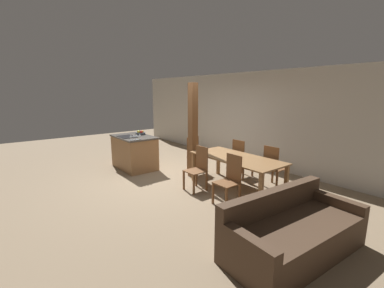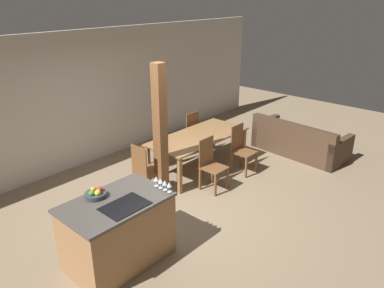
{
  "view_description": "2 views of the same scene",
  "coord_description": "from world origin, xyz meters",
  "px_view_note": "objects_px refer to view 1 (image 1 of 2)",
  "views": [
    {
      "loc": [
        5.14,
        -3.35,
        2.12
      ],
      "look_at": [
        0.6,
        0.2,
        0.95
      ],
      "focal_mm": 24.0,
      "sensor_mm": 36.0,
      "label": 1
    },
    {
      "loc": [
        -3.79,
        -3.74,
        3.35
      ],
      "look_at": [
        0.6,
        0.2,
        0.95
      ],
      "focal_mm": 35.0,
      "sensor_mm": 36.0,
      "label": 2
    }
  ],
  "objects_px": {
    "dining_table": "(236,161)",
    "couch": "(293,233)",
    "dining_chair_near_right": "(230,179)",
    "kitchen_island": "(134,152)",
    "timber_post": "(193,131)",
    "wine_glass_middle": "(134,136)",
    "wine_glass_end": "(140,135)",
    "dining_chair_far_left": "(241,158)",
    "wine_glass_near": "(131,136)",
    "dining_chair_head_end": "(195,155)",
    "dining_chair_far_right": "(273,166)",
    "wine_glass_far": "(137,135)",
    "dining_chair_near_left": "(198,168)",
    "fruit_bowl": "(140,133)"
  },
  "relations": [
    {
      "from": "kitchen_island",
      "to": "dining_chair_head_end",
      "type": "distance_m",
      "value": 1.77
    },
    {
      "from": "wine_glass_far",
      "to": "dining_chair_far_right",
      "type": "distance_m",
      "value": 3.4
    },
    {
      "from": "dining_chair_near_right",
      "to": "kitchen_island",
      "type": "bearing_deg",
      "value": -173.52
    },
    {
      "from": "dining_chair_near_right",
      "to": "dining_chair_far_right",
      "type": "relative_size",
      "value": 1.0
    },
    {
      "from": "dining_chair_head_end",
      "to": "couch",
      "type": "relative_size",
      "value": 0.46
    },
    {
      "from": "wine_glass_near",
      "to": "kitchen_island",
      "type": "bearing_deg",
      "value": 149.11
    },
    {
      "from": "dining_chair_far_right",
      "to": "dining_chair_far_left",
      "type": "bearing_deg",
      "value": 0.0
    },
    {
      "from": "kitchen_island",
      "to": "wine_glass_near",
      "type": "distance_m",
      "value": 0.9
    },
    {
      "from": "dining_chair_far_left",
      "to": "dining_chair_head_end",
      "type": "height_order",
      "value": "same"
    },
    {
      "from": "wine_glass_far",
      "to": "dining_chair_near_left",
      "type": "bearing_deg",
      "value": 17.93
    },
    {
      "from": "wine_glass_far",
      "to": "dining_table",
      "type": "distance_m",
      "value": 2.61
    },
    {
      "from": "wine_glass_end",
      "to": "dining_table",
      "type": "xyz_separation_m",
      "value": [
        2.24,
        1.19,
        -0.39
      ]
    },
    {
      "from": "wine_glass_middle",
      "to": "couch",
      "type": "bearing_deg",
      "value": 2.61
    },
    {
      "from": "timber_post",
      "to": "wine_glass_near",
      "type": "bearing_deg",
      "value": -129.55
    },
    {
      "from": "dining_chair_far_left",
      "to": "couch",
      "type": "bearing_deg",
      "value": 143.92
    },
    {
      "from": "wine_glass_end",
      "to": "couch",
      "type": "distance_m",
      "value": 4.38
    },
    {
      "from": "wine_glass_middle",
      "to": "wine_glass_end",
      "type": "relative_size",
      "value": 1.0
    },
    {
      "from": "kitchen_island",
      "to": "dining_chair_near_right",
      "type": "height_order",
      "value": "dining_chair_near_right"
    },
    {
      "from": "dining_chair_far_right",
      "to": "couch",
      "type": "xyz_separation_m",
      "value": [
        1.6,
        -1.86,
        -0.22
      ]
    },
    {
      "from": "wine_glass_far",
      "to": "wine_glass_end",
      "type": "xyz_separation_m",
      "value": [
        0.0,
        0.08,
        0.0
      ]
    },
    {
      "from": "couch",
      "to": "dining_chair_far_right",
      "type": "bearing_deg",
      "value": 44.97
    },
    {
      "from": "kitchen_island",
      "to": "dining_chair_far_right",
      "type": "bearing_deg",
      "value": 28.16
    },
    {
      "from": "wine_glass_end",
      "to": "dining_chair_far_left",
      "type": "xyz_separation_m",
      "value": [
        1.77,
        1.89,
        -0.54
      ]
    },
    {
      "from": "wine_glass_middle",
      "to": "wine_glass_far",
      "type": "bearing_deg",
      "value": 90.0
    },
    {
      "from": "fruit_bowl",
      "to": "dining_chair_head_end",
      "type": "xyz_separation_m",
      "value": [
        1.51,
        0.81,
        -0.48
      ]
    },
    {
      "from": "dining_chair_near_left",
      "to": "timber_post",
      "type": "relative_size",
      "value": 0.41
    },
    {
      "from": "wine_glass_near",
      "to": "wine_glass_end",
      "type": "distance_m",
      "value": 0.25
    },
    {
      "from": "dining_chair_far_left",
      "to": "dining_chair_far_right",
      "type": "relative_size",
      "value": 1.0
    },
    {
      "from": "dining_chair_far_left",
      "to": "dining_chair_far_right",
      "type": "bearing_deg",
      "value": -180.0
    },
    {
      "from": "timber_post",
      "to": "dining_chair_far_right",
      "type": "bearing_deg",
      "value": 28.42
    },
    {
      "from": "wine_glass_near",
      "to": "dining_chair_head_end",
      "type": "distance_m",
      "value": 1.73
    },
    {
      "from": "dining_table",
      "to": "dining_chair_near_left",
      "type": "xyz_separation_m",
      "value": [
        -0.47,
        -0.7,
        -0.15
      ]
    },
    {
      "from": "dining_table",
      "to": "couch",
      "type": "distance_m",
      "value": 2.4
    },
    {
      "from": "dining_chair_far_right",
      "to": "dining_chair_head_end",
      "type": "distance_m",
      "value": 2.03
    },
    {
      "from": "dining_table",
      "to": "couch",
      "type": "relative_size",
      "value": 1.02
    },
    {
      "from": "wine_glass_middle",
      "to": "dining_table",
      "type": "relative_size",
      "value": 0.07
    },
    {
      "from": "dining_chair_near_left",
      "to": "timber_post",
      "type": "height_order",
      "value": "timber_post"
    },
    {
      "from": "timber_post",
      "to": "dining_chair_near_right",
      "type": "bearing_deg",
      "value": -15.18
    },
    {
      "from": "wine_glass_near",
      "to": "wine_glass_middle",
      "type": "distance_m",
      "value": 0.08
    },
    {
      "from": "kitchen_island",
      "to": "dining_chair_near_left",
      "type": "relative_size",
      "value": 1.41
    },
    {
      "from": "dining_chair_near_right",
      "to": "timber_post",
      "type": "bearing_deg",
      "value": 164.82
    },
    {
      "from": "fruit_bowl",
      "to": "dining_chair_near_right",
      "type": "distance_m",
      "value": 3.46
    },
    {
      "from": "fruit_bowl",
      "to": "dining_chair_head_end",
      "type": "distance_m",
      "value": 1.78
    },
    {
      "from": "dining_chair_near_left",
      "to": "dining_chair_head_end",
      "type": "bearing_deg",
      "value": 143.92
    },
    {
      "from": "wine_glass_far",
      "to": "couch",
      "type": "height_order",
      "value": "wine_glass_far"
    },
    {
      "from": "kitchen_island",
      "to": "timber_post",
      "type": "bearing_deg",
      "value": 27.89
    },
    {
      "from": "wine_glass_far",
      "to": "dining_chair_far_left",
      "type": "height_order",
      "value": "wine_glass_far"
    },
    {
      "from": "couch",
      "to": "wine_glass_near",
      "type": "bearing_deg",
      "value": 97.92
    },
    {
      "from": "wine_glass_end",
      "to": "timber_post",
      "type": "xyz_separation_m",
      "value": [
        0.99,
        0.96,
        0.14
      ]
    },
    {
      "from": "fruit_bowl",
      "to": "dining_chair_head_end",
      "type": "relative_size",
      "value": 0.29
    }
  ]
}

